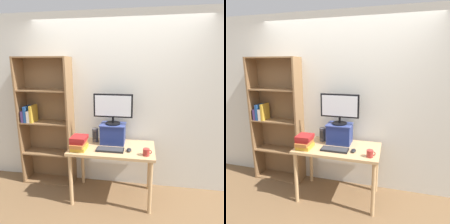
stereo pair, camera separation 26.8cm
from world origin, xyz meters
The scene contains 11 objects.
ground_plane centered at (0.00, 0.00, 0.00)m, with size 12.00×12.00×0.00m, color brown.
back_wall centered at (0.00, 0.42, 1.30)m, with size 7.00×0.08×2.60m.
desk centered at (0.00, 0.00, 0.66)m, with size 1.14×0.63×0.77m.
bookshelf_unit centered at (-1.09, 0.27, 1.00)m, with size 0.81×0.28×1.98m.
riser_box centered at (-0.02, 0.15, 0.91)m, with size 0.36×0.27×0.28m.
computer_monitor centered at (-0.02, 0.15, 1.28)m, with size 0.55×0.21×0.43m.
keyboard centered at (-0.01, -0.12, 0.78)m, with size 0.36×0.15×0.02m.
computer_mouse centered at (0.23, -0.10, 0.78)m, with size 0.06×0.10×0.04m.
book_stack centered at (-0.43, -0.14, 0.86)m, with size 0.20×0.27×0.18m.
coffee_mug centered at (0.46, -0.19, 0.81)m, with size 0.11×0.08×0.09m.
desk_speaker centered at (-0.28, 0.16, 0.87)m, with size 0.09×0.09×0.20m.
Camera 1 is at (0.40, -2.52, 1.87)m, focal length 32.00 mm.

